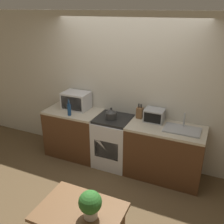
% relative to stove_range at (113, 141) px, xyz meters
% --- Properties ---
extents(ground_plane, '(16.00, 16.00, 0.00)m').
position_rel_stove_range_xyz_m(ground_plane, '(0.11, -0.66, -0.45)').
color(ground_plane, brown).
extents(wall_back, '(10.00, 0.06, 2.60)m').
position_rel_stove_range_xyz_m(wall_back, '(0.11, 0.34, 0.85)').
color(wall_back, beige).
rests_on(wall_back, ground_plane).
extents(counter_left_run, '(1.00, 0.62, 0.90)m').
position_rel_stove_range_xyz_m(counter_left_run, '(-0.80, 0.00, 0.00)').
color(counter_left_run, '#4C2D19').
rests_on(counter_left_run, ground_plane).
extents(counter_right_run, '(1.22, 0.62, 0.90)m').
position_rel_stove_range_xyz_m(counter_right_run, '(0.91, 0.00, 0.00)').
color(counter_right_run, '#4C2D19').
rests_on(counter_right_run, ground_plane).
extents(stove_range, '(0.61, 0.62, 0.90)m').
position_rel_stove_range_xyz_m(stove_range, '(0.00, 0.00, 0.00)').
color(stove_range, silver).
rests_on(stove_range, ground_plane).
extents(kettle, '(0.19, 0.19, 0.20)m').
position_rel_stove_range_xyz_m(kettle, '(-0.02, -0.05, 0.54)').
color(kettle, '#2D2D2D').
rests_on(kettle, stove_range).
extents(microwave, '(0.47, 0.35, 0.31)m').
position_rel_stove_range_xyz_m(microwave, '(-0.80, 0.12, 0.61)').
color(microwave, silver).
rests_on(microwave, counter_left_run).
extents(bottle, '(0.06, 0.06, 0.28)m').
position_rel_stove_range_xyz_m(bottle, '(-0.75, -0.20, 0.56)').
color(bottle, navy).
rests_on(bottle, counter_left_run).
extents(knife_block, '(0.10, 0.10, 0.25)m').
position_rel_stove_range_xyz_m(knife_block, '(0.40, 0.18, 0.55)').
color(knife_block, brown).
rests_on(knife_block, counter_right_run).
extents(toaster_oven, '(0.32, 0.26, 0.21)m').
position_rel_stove_range_xyz_m(toaster_oven, '(0.66, 0.16, 0.56)').
color(toaster_oven, '#999BA0').
rests_on(toaster_oven, counter_right_run).
extents(sink_basin, '(0.55, 0.34, 0.24)m').
position_rel_stove_range_xyz_m(sink_basin, '(1.15, 0.01, 0.47)').
color(sink_basin, '#999BA0').
rests_on(sink_basin, counter_right_run).
extents(dining_table, '(0.86, 0.61, 0.77)m').
position_rel_stove_range_xyz_m(dining_table, '(0.48, -1.93, 0.20)').
color(dining_table, brown).
rests_on(dining_table, ground_plane).
extents(potted_plant, '(0.23, 0.23, 0.29)m').
position_rel_stove_range_xyz_m(potted_plant, '(0.62, -1.95, 0.48)').
color(potted_plant, beige).
rests_on(potted_plant, dining_table).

